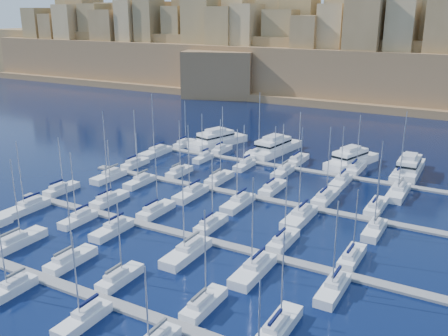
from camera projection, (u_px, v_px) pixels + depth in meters
The scene contains 53 objects.
ground at pixel (232, 215), 93.54m from camera, with size 600.00×600.00×0.00m, color black.
pontoon_near at pixel (109, 302), 65.22m from camera, with size 84.00×2.00×0.40m, color slate.
pontoon_mid_near at pixel (198, 238), 83.51m from camera, with size 84.00×2.00×0.40m, color slate.
pontoon_mid_far at pixel (256, 197), 101.79m from camera, with size 84.00×2.00×0.40m, color slate.
pontoon_far at pixel (295, 169), 120.07m from camera, with size 84.00×2.00×0.40m, color slate.
sailboat_1 at pixel (18, 241), 81.26m from camera, with size 2.91×9.70×14.86m.
sailboat_2 at pixel (71, 260), 75.14m from camera, with size 2.62×8.74×13.08m.
sailboat_3 at pixel (120, 278), 70.15m from camera, with size 2.37×7.90×12.14m.
sailboat_4 at pixel (204, 304), 63.84m from camera, with size 2.47×8.23×13.81m.
sailboat_5 at pixel (279, 326), 59.33m from camera, with size 2.68×8.92×13.09m.
sailboat_8 at pixel (11, 289), 67.28m from camera, with size 2.28×7.60×10.60m.
sailboat_9 at pixel (83, 319), 60.77m from camera, with size 2.43×8.11×12.75m.
sailboat_12 at pixel (61, 189), 104.84m from camera, with size 2.45×8.18×12.15m.
sailboat_13 at pixel (110, 200), 99.08m from camera, with size 2.67×8.91×13.13m.
sailboat_14 at pixel (156, 210), 93.75m from camera, with size 2.67×8.91×13.41m.
sailboat_15 at pixel (211, 224), 87.72m from camera, with size 2.46×8.21×13.50m.
sailboat_16 at pixel (283, 241), 81.45m from camera, with size 2.54×8.48×12.88m.
sailboat_17 at pixel (352, 257), 76.06m from camera, with size 2.47×8.24×11.77m.
sailboat_18 at pixel (27, 208), 95.04m from camera, with size 2.83×9.43×14.15m.
sailboat_19 at pixel (78, 219), 89.85m from camera, with size 2.35×7.82×13.63m.
sailboat_20 at pixel (112, 229), 85.57m from camera, with size 2.62×8.74×12.72m.
sailboat_21 at pixel (187, 252), 77.43m from camera, with size 3.15×10.50×15.16m.
sailboat_22 at pixel (254, 270), 72.17m from camera, with size 3.08×10.26×15.37m.
sailboat_23 at pixel (333, 289), 67.35m from camera, with size 2.63×8.78×13.92m.
sailboat_24 at pixel (135, 164), 122.29m from camera, with size 2.49×8.30×14.26m.
sailboat_25 at pixel (179, 172), 116.10m from camera, with size 2.43×8.11×13.12m.
sailboat_26 at pixel (219, 178), 111.57m from camera, with size 2.72×9.06×14.43m.
sailboat_27 at pixel (273, 188), 105.51m from camera, with size 2.74×9.13×14.30m.
sailboat_28 at pixel (325, 197), 100.43m from camera, with size 2.93×9.76×15.42m.
sailboat_29 at pixel (376, 207), 95.47m from camera, with size 2.77×9.23×13.92m.
sailboat_30 at pixel (109, 176), 112.90m from camera, with size 2.84×9.46×16.03m.
sailboat_31 at pixel (140, 182), 109.43m from camera, with size 2.53×8.42×12.12m.
sailboat_32 at pixel (191, 193), 102.35m from camera, with size 2.95×9.85×15.53m.
sailboat_33 at pixel (238, 203), 97.32m from camera, with size 2.91×9.71×15.88m.
sailboat_34 at pixel (300, 217), 90.69m from camera, with size 3.32×11.06×17.90m.
sailboat_35 at pixel (375, 230), 85.51m from camera, with size 2.61×8.70×13.82m.
sailboat_36 at pixel (185, 144), 140.59m from camera, with size 2.48×8.26×13.10m.
sailboat_37 at pixel (222, 149), 134.75m from camera, with size 2.35×7.83×12.63m.
sailboat_38 at pixel (258, 153), 131.15m from camera, with size 3.18×10.60×16.99m.
sailboat_39 at pixel (298, 160), 125.27m from camera, with size 2.79×9.30×13.18m.
sailboat_40 at pixel (356, 168), 118.69m from camera, with size 2.96×9.85×13.81m.
sailboat_41 at pixel (400, 175), 114.00m from camera, with size 2.99×9.96×15.63m.
sailboat_42 at pixel (156, 152), 131.94m from camera, with size 3.25×10.84×16.68m.
sailboat_43 at pixel (203, 158), 127.04m from camera, with size 2.17×7.22×12.56m.
sailboat_44 at pixel (245, 165), 121.13m from camera, with size 2.39×7.97×11.05m.
sailboat_45 at pixel (283, 172), 116.13m from camera, with size 2.57×8.58×12.51m.
sailboat_46 at pixel (341, 182), 109.37m from camera, with size 2.78×9.28×13.60m.
sailboat_47 at pixel (398, 192), 102.94m from camera, with size 3.26×10.86×15.24m.
motor_yacht_a at pixel (217, 139), 141.22m from camera, with size 10.80×19.19×5.25m.
motor_yacht_b at pixel (274, 147), 133.44m from camera, with size 8.43×19.94×5.25m.
motor_yacht_c at pixel (351, 159), 122.66m from camera, with size 9.86×17.74×5.25m.
motor_yacht_d at pixel (409, 167), 116.18m from camera, with size 5.30×16.89×5.25m.
fortified_city at pixel (401, 63), 218.20m from camera, with size 460.00×108.95×59.52m.
Camera 1 is at (41.01, -76.18, 36.67)m, focal length 40.00 mm.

